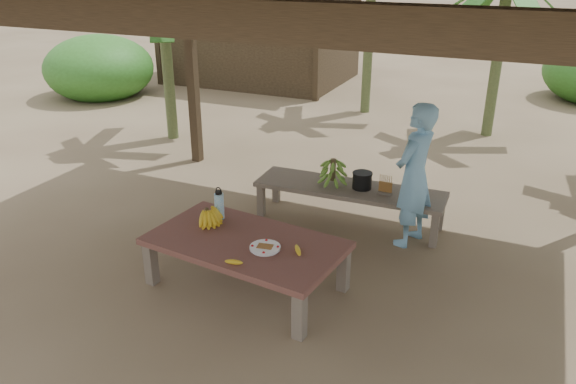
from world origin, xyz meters
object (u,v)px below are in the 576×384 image
at_px(ripe_banana_bunch, 207,215).
at_px(cooking_pot, 362,181).
at_px(work_table, 246,246).
at_px(woman, 414,176).
at_px(plate, 265,248).
at_px(bench, 349,191).
at_px(water_flask, 219,205).

distance_m(ripe_banana_bunch, cooking_pot, 1.93).
height_order(work_table, cooking_pot, cooking_pot).
distance_m(ripe_banana_bunch, woman, 2.21).
bearing_deg(ripe_banana_bunch, plate, -18.12).
height_order(plate, cooking_pot, cooking_pot).
xyz_separation_m(bench, plate, (-0.20, -1.81, 0.12)).
distance_m(work_table, cooking_pot, 1.85).
relative_size(plate, cooking_pot, 1.28).
distance_m(work_table, water_flask, 0.59).
bearing_deg(cooking_pot, work_table, -108.62).
height_order(work_table, plate, plate).
height_order(water_flask, cooking_pot, water_flask).
distance_m(bench, cooking_pot, 0.20).
xyz_separation_m(work_table, woman, (1.22, 1.52, 0.35)).
height_order(plate, woman, woman).
xyz_separation_m(bench, cooking_pot, (0.14, 0.03, 0.15)).
height_order(bench, plate, plate).
height_order(bench, cooking_pot, cooking_pot).
bearing_deg(water_flask, ripe_banana_bunch, -110.85).
height_order(ripe_banana_bunch, cooking_pot, ripe_banana_bunch).
bearing_deg(ripe_banana_bunch, work_table, -17.70).
relative_size(work_table, cooking_pot, 8.66).
relative_size(plate, water_flask, 0.83).
relative_size(ripe_banana_bunch, water_flask, 0.87).
distance_m(ripe_banana_bunch, water_flask, 0.17).
distance_m(bench, woman, 0.88).
distance_m(work_table, woman, 1.98).
xyz_separation_m(bench, woman, (0.77, -0.20, 0.40)).
bearing_deg(work_table, plate, -12.31).
xyz_separation_m(cooking_pot, woman, (0.63, -0.22, 0.25)).
distance_m(plate, water_flask, 0.81).
xyz_separation_m(ripe_banana_bunch, plate, (0.76, -0.25, -0.07)).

